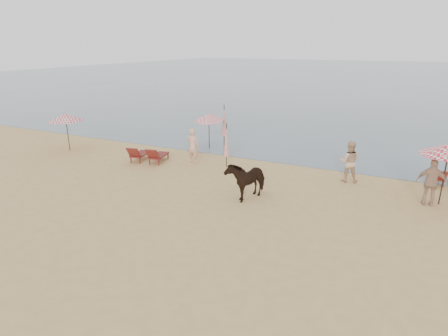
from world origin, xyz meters
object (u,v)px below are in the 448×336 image
at_px(umbrella_closed_left, 224,121).
at_px(beachgoer_left, 193,146).
at_px(umbrella_closed_right, 226,140).
at_px(beachgoer_right_a, 349,162).
at_px(umbrella_open_left_a, 66,117).
at_px(beachgoer_right_b, 432,182).
at_px(umbrella_open_left_b, 209,117).
at_px(cow, 246,179).
at_px(lounger_cluster_left, 148,154).

height_order(umbrella_closed_left, beachgoer_left, umbrella_closed_left).
height_order(umbrella_closed_right, beachgoer_left, umbrella_closed_right).
xyz_separation_m(beachgoer_left, beachgoer_right_a, (7.97, 0.61, 0.02)).
xyz_separation_m(umbrella_closed_right, beachgoer_right_a, (6.04, 0.47, -0.45)).
distance_m(umbrella_open_left_a, beachgoer_right_b, 19.28).
bearing_deg(beachgoer_right_a, umbrella_open_left_b, -26.36).
distance_m(umbrella_open_left_b, beachgoer_right_a, 8.94).
bearing_deg(umbrella_closed_right, umbrella_closed_left, 117.29).
bearing_deg(cow, umbrella_closed_left, 138.70).
xyz_separation_m(umbrella_open_left_a, umbrella_closed_left, (7.92, 5.08, -0.43)).
bearing_deg(beachgoer_left, cow, 140.87).
height_order(umbrella_open_left_a, umbrella_closed_left, umbrella_closed_left).
height_order(umbrella_open_left_b, cow, umbrella_open_left_b).
bearing_deg(umbrella_open_left_a, umbrella_closed_right, -11.37).
xyz_separation_m(lounger_cluster_left, beachgoer_right_a, (10.24, 1.60, 0.53)).
height_order(lounger_cluster_left, umbrella_closed_right, umbrella_closed_right).
bearing_deg(umbrella_open_left_a, beachgoer_right_a, -12.47).
distance_m(umbrella_closed_right, beachgoer_left, 1.99).
bearing_deg(beachgoer_right_b, cow, 18.56).
height_order(umbrella_open_left_a, umbrella_open_left_b, umbrella_open_left_a).
height_order(lounger_cluster_left, beachgoer_left, beachgoer_left).
bearing_deg(umbrella_closed_left, beachgoer_right_b, -22.84).
height_order(lounger_cluster_left, beachgoer_right_a, beachgoer_right_a).
bearing_deg(beachgoer_left, umbrella_closed_right, -179.27).
relative_size(umbrella_open_left_a, beachgoer_right_b, 1.17).
height_order(umbrella_open_left_b, beachgoer_right_b, umbrella_open_left_b).
bearing_deg(umbrella_open_left_a, umbrella_open_left_b, 10.51).
height_order(umbrella_closed_left, cow, umbrella_closed_left).
relative_size(umbrella_closed_left, cow, 1.35).
bearing_deg(umbrella_open_left_b, lounger_cluster_left, -113.57).
distance_m(umbrella_open_left_a, umbrella_open_left_b, 8.43).
distance_m(umbrella_open_left_b, beachgoer_right_b, 12.53).
relative_size(lounger_cluster_left, umbrella_closed_left, 0.78).
bearing_deg(umbrella_closed_right, umbrella_open_left_b, 131.55).
distance_m(umbrella_open_left_a, beachgoer_left, 8.10).
distance_m(umbrella_closed_left, beachgoer_right_b, 12.31).
bearing_deg(beachgoer_left, umbrella_open_left_a, 4.81).
distance_m(umbrella_open_left_a, umbrella_closed_right, 9.98).
height_order(umbrella_closed_right, cow, umbrella_closed_right).
bearing_deg(beachgoer_right_b, umbrella_open_left_b, -18.07).
bearing_deg(umbrella_open_left_b, umbrella_closed_right, -49.09).
xyz_separation_m(lounger_cluster_left, umbrella_open_left_b, (1.68, 3.97, 1.51)).
bearing_deg(beachgoer_right_b, umbrella_closed_left, -23.12).
xyz_separation_m(umbrella_closed_left, umbrella_closed_right, (1.96, -3.80, -0.18)).
xyz_separation_m(lounger_cluster_left, umbrella_closed_right, (4.20, 1.13, 0.98)).
height_order(umbrella_open_left_a, beachgoer_right_b, umbrella_open_left_a).
xyz_separation_m(umbrella_open_left_b, cow, (5.01, -6.17, -1.14)).
bearing_deg(umbrella_closed_right, lounger_cluster_left, -164.94).
bearing_deg(cow, umbrella_open_left_a, -172.69).
distance_m(umbrella_open_left_a, umbrella_closed_left, 9.42).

